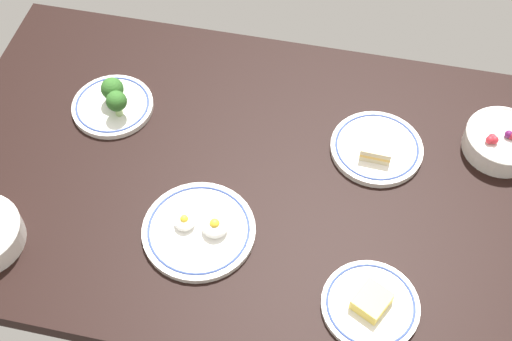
% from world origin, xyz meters
% --- Properties ---
extents(dining_table, '(1.35, 0.82, 0.04)m').
position_xyz_m(dining_table, '(0.00, 0.00, 0.02)').
color(dining_table, black).
rests_on(dining_table, ground).
extents(plate_sandwich, '(0.20, 0.20, 0.05)m').
position_xyz_m(plate_sandwich, '(-0.24, -0.12, 0.05)').
color(plate_sandwich, white).
rests_on(plate_sandwich, dining_table).
extents(plate_cheese, '(0.18, 0.18, 0.04)m').
position_xyz_m(plate_cheese, '(-0.27, 0.25, 0.05)').
color(plate_cheese, white).
rests_on(plate_cheese, dining_table).
extents(plate_broccoli, '(0.18, 0.18, 0.08)m').
position_xyz_m(plate_broccoli, '(0.35, -0.12, 0.06)').
color(plate_broccoli, white).
rests_on(plate_broccoli, dining_table).
extents(plate_eggs, '(0.23, 0.23, 0.05)m').
position_xyz_m(plate_eggs, '(0.08, 0.16, 0.05)').
color(plate_eggs, white).
rests_on(plate_eggs, dining_table).
extents(bowl_berries, '(0.16, 0.16, 0.06)m').
position_xyz_m(bowl_berries, '(-0.50, -0.18, 0.07)').
color(bowl_berries, white).
rests_on(bowl_berries, dining_table).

